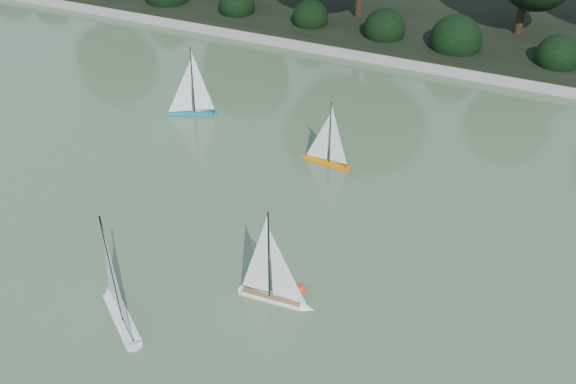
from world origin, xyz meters
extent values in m
plane|color=#3C5030|center=(0.00, 0.00, 0.00)|extent=(80.00, 80.00, 0.00)
cube|color=gray|center=(0.00, 9.00, 0.09)|extent=(40.00, 0.35, 0.18)
cube|color=black|center=(0.00, 13.00, 0.15)|extent=(40.00, 8.00, 0.30)
cylinder|color=black|center=(1.00, 11.40, 0.63)|extent=(0.20, 0.20, 1.26)
sphere|color=black|center=(-6.00, 9.90, 0.45)|extent=(1.10, 1.10, 1.10)
sphere|color=black|center=(-4.00, 9.90, 0.45)|extent=(1.10, 1.10, 1.10)
sphere|color=black|center=(-2.00, 9.90, 0.45)|extent=(1.10, 1.10, 1.10)
sphere|color=black|center=(0.00, 9.90, 0.45)|extent=(1.10, 1.10, 1.10)
sphere|color=black|center=(2.00, 9.90, 0.45)|extent=(1.10, 1.10, 1.10)
cube|color=silver|center=(-2.29, -0.78, 0.06)|extent=(1.04, 0.89, 0.11)
cone|color=silver|center=(-2.81, -0.37, 0.06)|extent=(0.32, 0.32, 0.23)
cylinder|color=silver|center=(-1.84, -1.14, 0.06)|extent=(0.19, 0.19, 0.11)
cylinder|color=black|center=(-2.24, -0.82, 1.00)|extent=(0.03, 0.03, 1.77)
cylinder|color=black|center=(-2.05, -0.97, 0.18)|extent=(0.42, 0.34, 0.02)
cube|color=white|center=(-0.58, 0.45, 0.05)|extent=(0.95, 0.23, 0.09)
cone|color=white|center=(-0.04, 0.48, 0.05)|extent=(0.20, 0.20, 0.19)
cylinder|color=white|center=(-1.05, 0.43, 0.05)|extent=(0.12, 0.12, 0.09)
cube|color=olive|center=(-0.58, 0.45, 0.10)|extent=(0.87, 0.18, 0.01)
cylinder|color=black|center=(-0.63, 0.45, 0.82)|extent=(0.02, 0.02, 1.46)
cylinder|color=black|center=(-0.83, 0.44, 0.15)|extent=(0.43, 0.04, 0.02)
cube|color=orange|center=(-1.22, 4.20, 0.04)|extent=(0.81, 0.23, 0.08)
cone|color=orange|center=(-1.68, 4.24, 0.04)|extent=(0.17, 0.17, 0.16)
cylinder|color=orange|center=(-0.82, 4.16, 0.04)|extent=(0.10, 0.10, 0.08)
cylinder|color=black|center=(-1.18, 4.19, 0.70)|extent=(0.02, 0.02, 1.24)
cylinder|color=black|center=(-1.00, 4.18, 0.13)|extent=(0.37, 0.04, 0.01)
cube|color=#156A7B|center=(-4.47, 4.86, 0.05)|extent=(0.90, 0.56, 0.09)
cone|color=#156A7B|center=(-4.95, 4.63, 0.05)|extent=(0.24, 0.24, 0.18)
cylinder|color=#156A7B|center=(-4.06, 5.06, 0.05)|extent=(0.15, 0.15, 0.09)
cylinder|color=black|center=(-4.43, 4.88, 0.80)|extent=(0.02, 0.02, 1.41)
cylinder|color=black|center=(-4.25, 4.97, 0.15)|extent=(0.38, 0.20, 0.01)
sphere|color=red|center=(-0.29, 0.80, 0.00)|extent=(0.16, 0.16, 0.16)
camera|label=1|loc=(2.75, -6.46, 7.02)|focal=45.00mm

